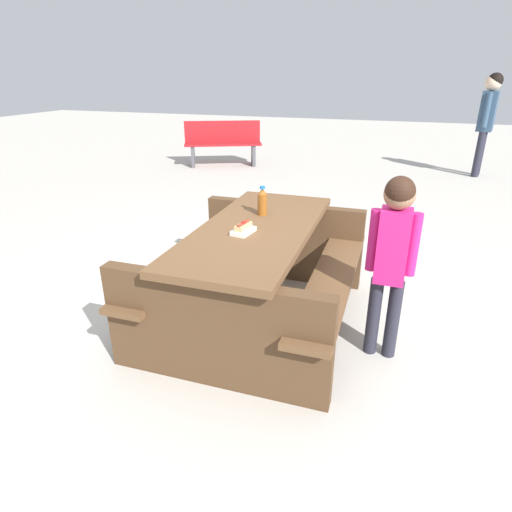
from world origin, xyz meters
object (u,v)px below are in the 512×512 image
Objects in this scene: hotdog_tray at (243,229)px; child_in_coat at (393,247)px; soda_bottle at (262,202)px; picnic_table at (256,266)px; bystander_adult at (488,112)px; park_bench_near at (223,142)px.

hotdog_tray is 0.97m from child_in_coat.
picnic_table is at bearing 8.94° from soda_bottle.
picnic_table is 0.49m from soda_bottle.
picnic_table is at bearing -20.29° from bystander_adult.
soda_bottle is 0.18× the size of child_in_coat.
picnic_table is at bearing 25.16° from park_bench_near.
bystander_adult is (-6.09, 1.26, 0.33)m from child_in_coat.
park_bench_near is at bearing -154.04° from soda_bottle.
child_in_coat is (0.43, 0.97, -0.07)m from soda_bottle.
bystander_adult is (-0.59, 4.71, 0.66)m from park_bench_near.
soda_bottle is 0.13× the size of bystander_adult.
hotdog_tray reaches higher than picnic_table.
hotdog_tray is (0.43, 0.00, -0.07)m from soda_bottle.
soda_bottle is 5.66m from park_bench_near.
bystander_adult is (-5.66, 2.24, 0.26)m from soda_bottle.
bystander_adult reaches higher than park_bench_near.
bystander_adult is at bearing 159.71° from picnic_table.
child_in_coat is at bearing 80.70° from picnic_table.
picnic_table is 1.05× the size of bystander_adult.
soda_bottle reaches higher than picnic_table.
hotdog_tray is 0.11× the size of bystander_adult.
park_bench_near is at bearing -147.96° from child_in_coat.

